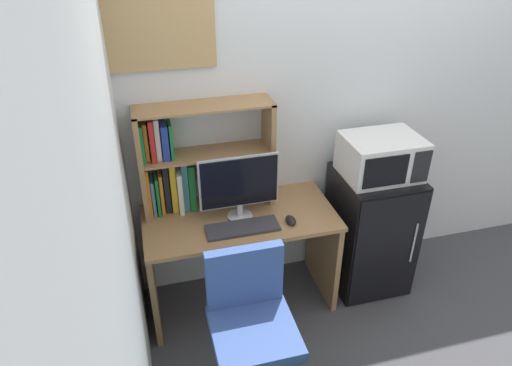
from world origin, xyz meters
TOP-DOWN VIEW (x-y plane):
  - wall_back at (0.40, 0.02)m, footprint 6.40×0.04m
  - wall_left at (-1.62, -1.60)m, footprint 0.04×4.40m
  - desk at (-0.93, -0.30)m, footprint 1.24×0.60m
  - hutch_bookshelf at (-1.23, -0.10)m, footprint 0.85×0.23m
  - monitor at (-0.93, -0.32)m, footprint 0.50×0.16m
  - keyboard at (-0.95, -0.45)m, footprint 0.45×0.16m
  - computer_mouse at (-0.63, -0.46)m, footprint 0.06×0.10m
  - mini_fridge at (0.03, -0.31)m, footprint 0.52×0.54m
  - microwave at (0.03, -0.30)m, footprint 0.50×0.39m
  - desk_chair at (-1.03, -0.99)m, footprint 0.52×0.52m
  - wall_corkboard at (-1.33, -0.01)m, footprint 0.69×0.02m

SIDE VIEW (x-z plane):
  - desk_chair at x=-1.03m, z-range -0.05..0.86m
  - mini_fridge at x=0.03m, z-range 0.00..0.91m
  - desk at x=-0.93m, z-range 0.15..0.89m
  - keyboard at x=-0.95m, z-range 0.74..0.76m
  - computer_mouse at x=-0.63m, z-range 0.74..0.78m
  - monitor at x=-0.93m, z-range 0.77..1.20m
  - microwave at x=0.03m, z-range 0.91..1.18m
  - hutch_bookshelf at x=-1.23m, z-range 0.73..1.44m
  - wall_back at x=0.40m, z-range 0.00..2.60m
  - wall_left at x=-1.62m, z-range 0.00..2.60m
  - wall_corkboard at x=-1.33m, z-range 1.65..2.12m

